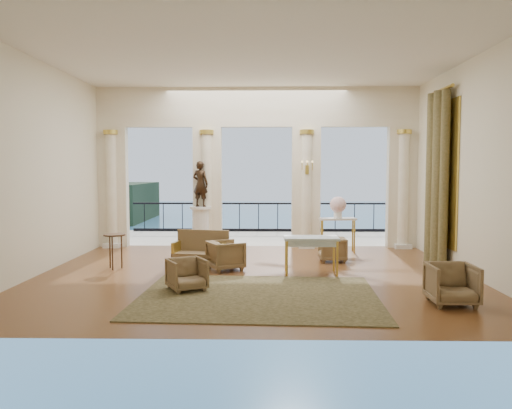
{
  "coord_description": "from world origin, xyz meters",
  "views": [
    {
      "loc": [
        0.27,
        -10.32,
        2.2
      ],
      "look_at": [
        0.05,
        0.6,
        1.44
      ],
      "focal_mm": 35.0,
      "sensor_mm": 36.0,
      "label": 1
    }
  ],
  "objects_px": {
    "armchair_d": "(226,254)",
    "console_table": "(338,224)",
    "statue": "(200,184)",
    "armchair_c": "(332,248)",
    "pedestal": "(201,228)",
    "settee": "(201,248)",
    "side_table": "(114,239)",
    "armchair_b": "(452,282)",
    "armchair_a": "(187,273)",
    "game_table": "(311,241)"
  },
  "relations": [
    {
      "from": "armchair_b",
      "to": "side_table",
      "type": "bearing_deg",
      "value": 156.35
    },
    {
      "from": "armchair_b",
      "to": "settee",
      "type": "relative_size",
      "value": 0.57
    },
    {
      "from": "armchair_d",
      "to": "side_table",
      "type": "bearing_deg",
      "value": 60.76
    },
    {
      "from": "armchair_a",
      "to": "armchair_d",
      "type": "distance_m",
      "value": 1.97
    },
    {
      "from": "armchair_a",
      "to": "side_table",
      "type": "relative_size",
      "value": 0.84
    },
    {
      "from": "console_table",
      "to": "statue",
      "type": "bearing_deg",
      "value": 165.54
    },
    {
      "from": "game_table",
      "to": "console_table",
      "type": "relative_size",
      "value": 1.15
    },
    {
      "from": "game_table",
      "to": "armchair_a",
      "type": "bearing_deg",
      "value": -147.42
    },
    {
      "from": "armchair_d",
      "to": "console_table",
      "type": "bearing_deg",
      "value": -75.61
    },
    {
      "from": "armchair_d",
      "to": "armchair_c",
      "type": "bearing_deg",
      "value": -94.23
    },
    {
      "from": "armchair_b",
      "to": "settee",
      "type": "xyz_separation_m",
      "value": [
        -4.52,
        3.24,
        0.03
      ]
    },
    {
      "from": "settee",
      "to": "statue",
      "type": "height_order",
      "value": "statue"
    },
    {
      "from": "settee",
      "to": "game_table",
      "type": "relative_size",
      "value": 1.13
    },
    {
      "from": "armchair_a",
      "to": "pedestal",
      "type": "height_order",
      "value": "pedestal"
    },
    {
      "from": "armchair_c",
      "to": "armchair_d",
      "type": "distance_m",
      "value": 2.7
    },
    {
      "from": "pedestal",
      "to": "statue",
      "type": "distance_m",
      "value": 1.24
    },
    {
      "from": "armchair_d",
      "to": "statue",
      "type": "height_order",
      "value": "statue"
    },
    {
      "from": "side_table",
      "to": "console_table",
      "type": "bearing_deg",
      "value": 24.96
    },
    {
      "from": "game_table",
      "to": "pedestal",
      "type": "distance_m",
      "value": 4.35
    },
    {
      "from": "armchair_b",
      "to": "console_table",
      "type": "bearing_deg",
      "value": 101.97
    },
    {
      "from": "pedestal",
      "to": "armchair_c",
      "type": "bearing_deg",
      "value": -29.24
    },
    {
      "from": "settee",
      "to": "side_table",
      "type": "height_order",
      "value": "settee"
    },
    {
      "from": "armchair_c",
      "to": "pedestal",
      "type": "distance_m",
      "value": 3.93
    },
    {
      "from": "armchair_c",
      "to": "console_table",
      "type": "distance_m",
      "value": 1.56
    },
    {
      "from": "settee",
      "to": "armchair_c",
      "type": "bearing_deg",
      "value": 20.89
    },
    {
      "from": "settee",
      "to": "statue",
      "type": "relative_size",
      "value": 1.03
    },
    {
      "from": "armchair_a",
      "to": "side_table",
      "type": "height_order",
      "value": "side_table"
    },
    {
      "from": "statue",
      "to": "armchair_c",
      "type": "bearing_deg",
      "value": 172.38
    },
    {
      "from": "game_table",
      "to": "armchair_c",
      "type": "bearing_deg",
      "value": 65.92
    },
    {
      "from": "armchair_b",
      "to": "armchair_d",
      "type": "distance_m",
      "value": 4.79
    },
    {
      "from": "pedestal",
      "to": "statue",
      "type": "xyz_separation_m",
      "value": [
        0.0,
        0.0,
        1.24
      ]
    },
    {
      "from": "armchair_a",
      "to": "console_table",
      "type": "xyz_separation_m",
      "value": [
        3.37,
        4.42,
        0.43
      ]
    },
    {
      "from": "armchair_d",
      "to": "settee",
      "type": "relative_size",
      "value": 0.55
    },
    {
      "from": "armchair_a",
      "to": "armchair_c",
      "type": "height_order",
      "value": "armchair_a"
    },
    {
      "from": "side_table",
      "to": "game_table",
      "type": "bearing_deg",
      "value": -5.64
    },
    {
      "from": "game_table",
      "to": "side_table",
      "type": "bearing_deg",
      "value": 174.4
    },
    {
      "from": "armchair_c",
      "to": "settee",
      "type": "height_order",
      "value": "settee"
    },
    {
      "from": "pedestal",
      "to": "side_table",
      "type": "bearing_deg",
      "value": -117.78
    },
    {
      "from": "armchair_a",
      "to": "settee",
      "type": "xyz_separation_m",
      "value": [
        -0.04,
        2.36,
        0.08
      ]
    },
    {
      "from": "pedestal",
      "to": "console_table",
      "type": "relative_size",
      "value": 1.18
    },
    {
      "from": "armchair_c",
      "to": "side_table",
      "type": "bearing_deg",
      "value": -79.91
    },
    {
      "from": "game_table",
      "to": "statue",
      "type": "relative_size",
      "value": 0.91
    },
    {
      "from": "armchair_c",
      "to": "settee",
      "type": "xyz_separation_m",
      "value": [
        -3.08,
        -0.6,
        0.08
      ]
    },
    {
      "from": "game_table",
      "to": "side_table",
      "type": "height_order",
      "value": "game_table"
    },
    {
      "from": "armchair_c",
      "to": "armchair_d",
      "type": "height_order",
      "value": "armchair_d"
    },
    {
      "from": "armchair_b",
      "to": "console_table",
      "type": "relative_size",
      "value": 0.75
    },
    {
      "from": "console_table",
      "to": "side_table",
      "type": "distance_m",
      "value": 5.84
    },
    {
      "from": "armchair_b",
      "to": "statue",
      "type": "relative_size",
      "value": 0.59
    },
    {
      "from": "armchair_d",
      "to": "statue",
      "type": "relative_size",
      "value": 0.56
    },
    {
      "from": "pedestal",
      "to": "armchair_b",
      "type": "bearing_deg",
      "value": -49.79
    }
  ]
}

